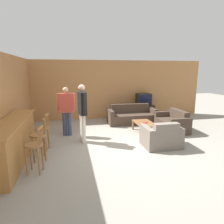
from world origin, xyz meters
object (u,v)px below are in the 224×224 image
object	(u,v)px
tv_unit	(143,112)
coffee_table	(144,124)
bar_chair_near	(35,149)
bar_chair_mid	(39,138)
couch_far	(131,116)
person_by_window	(66,109)
loveseat_right	(173,123)
book_on_table	(145,123)
person_by_counter	(82,110)
tv	(144,99)
armchair_near	(162,137)
bar_chair_far	(43,131)

from	to	relation	value
tv_unit	coffee_table	bearing A→B (deg)	-109.44
bar_chair_near	bar_chair_mid	xyz separation A→B (m)	(-0.00, 0.65, 0.00)
couch_far	tv_unit	size ratio (longest dim) A/B	2.05
bar_chair_mid	coffee_table	world-z (taller)	bar_chair_mid
person_by_window	bar_chair_near	bearing A→B (deg)	-104.36
loveseat_right	book_on_table	world-z (taller)	loveseat_right
person_by_window	person_by_counter	xyz separation A→B (m)	(0.48, -0.76, 0.08)
couch_far	tv	bearing A→B (deg)	42.84
bar_chair_mid	tv_unit	size ratio (longest dim) A/B	1.05
bar_chair_near	tv	xyz separation A→B (m)	(4.01, 4.29, 0.33)
bar_chair_mid	armchair_near	bearing A→B (deg)	3.21
tv_unit	person_by_window	bearing A→B (deg)	-151.54
coffee_table	person_by_window	distance (m)	2.72
coffee_table	bar_chair_mid	bearing A→B (deg)	-154.96
tv	person_by_counter	xyz separation A→B (m)	(-2.91, -2.60, 0.12)
couch_far	person_by_counter	world-z (taller)	person_by_counter
bar_chair_near	book_on_table	bearing A→B (deg)	33.09
bar_chair_mid	person_by_window	distance (m)	1.95
bar_chair_mid	bar_chair_far	world-z (taller)	same
bar_chair_far	book_on_table	xyz separation A→B (m)	(3.29, 0.85, -0.16)
bar_chair_near	tv_unit	xyz separation A→B (m)	(4.01, 4.29, -0.24)
armchair_near	person_by_window	size ratio (longest dim) A/B	0.63
armchair_near	person_by_window	bearing A→B (deg)	148.42
armchair_near	coffee_table	bearing A→B (deg)	90.16
bar_chair_mid	tv_unit	world-z (taller)	bar_chair_mid
bar_chair_far	person_by_window	bearing A→B (deg)	61.69
bar_chair_mid	tv_unit	distance (m)	5.43
couch_far	loveseat_right	bearing A→B (deg)	-48.64
bar_chair_mid	coffee_table	xyz separation A→B (m)	(3.27, 1.53, -0.22)
bar_chair_mid	person_by_counter	xyz separation A→B (m)	(1.11, 1.04, 0.45)
loveseat_right	tv_unit	xyz separation A→B (m)	(-0.36, 2.05, 0.02)
book_on_table	person_by_window	xyz separation A→B (m)	(-2.66, 0.32, 0.54)
bar_chair_mid	armchair_near	xyz separation A→B (m)	(3.27, 0.18, -0.26)
bar_chair_near	tv_unit	size ratio (longest dim) A/B	1.05
tv_unit	tv	xyz separation A→B (m)	(-0.00, -0.00, 0.57)
person_by_window	person_by_counter	distance (m)	0.91
person_by_window	person_by_counter	world-z (taller)	person_by_counter
bar_chair_near	person_by_counter	size ratio (longest dim) A/B	0.57
bar_chair_mid	person_by_window	world-z (taller)	person_by_window
armchair_near	book_on_table	world-z (taller)	armchair_near
armchair_near	book_on_table	distance (m)	1.31
armchair_near	coffee_table	size ratio (longest dim) A/B	0.98
bar_chair_mid	loveseat_right	size ratio (longest dim) A/B	0.74
tv_unit	person_by_counter	bearing A→B (deg)	-138.20
tv_unit	person_by_window	xyz separation A→B (m)	(-3.38, -1.83, 0.61)
loveseat_right	bar_chair_mid	bearing A→B (deg)	-160.00
bar_chair_near	tv	bearing A→B (deg)	46.91
tv_unit	loveseat_right	bearing A→B (deg)	-79.90
bar_chair_near	loveseat_right	distance (m)	4.93
bar_chair_far	tv	size ratio (longest dim) A/B	1.64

